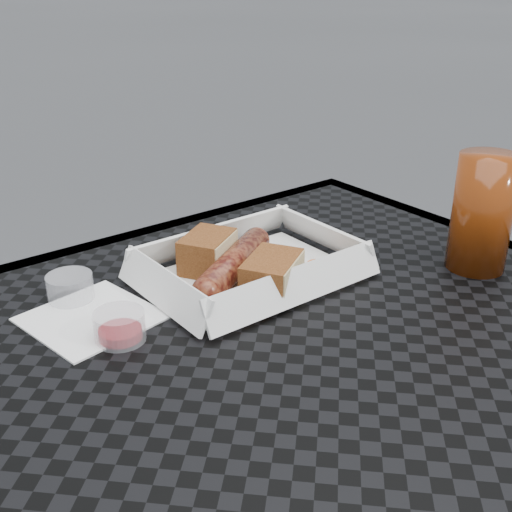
{
  "coord_description": "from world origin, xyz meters",
  "views": [
    {
      "loc": [
        -0.35,
        -0.35,
        1.08
      ],
      "look_at": [
        0.06,
        0.18,
        0.78
      ],
      "focal_mm": 45.0,
      "sensor_mm": 36.0,
      "label": 1
    }
  ],
  "objects_px": {
    "food_tray": "(251,275)",
    "patio_table": "(318,431)",
    "bratwurst": "(233,264)",
    "drink_glass": "(482,213)"
  },
  "relations": [
    {
      "from": "food_tray",
      "to": "patio_table",
      "type": "bearing_deg",
      "value": -108.13
    },
    {
      "from": "patio_table",
      "to": "food_tray",
      "type": "height_order",
      "value": "food_tray"
    },
    {
      "from": "food_tray",
      "to": "bratwurst",
      "type": "relative_size",
      "value": 1.38
    },
    {
      "from": "patio_table",
      "to": "food_tray",
      "type": "xyz_separation_m",
      "value": [
        0.06,
        0.19,
        0.08
      ]
    },
    {
      "from": "patio_table",
      "to": "drink_glass",
      "type": "bearing_deg",
      "value": 7.78
    },
    {
      "from": "food_tray",
      "to": "bratwurst",
      "type": "distance_m",
      "value": 0.03
    },
    {
      "from": "patio_table",
      "to": "food_tray",
      "type": "relative_size",
      "value": 3.64
    },
    {
      "from": "food_tray",
      "to": "drink_glass",
      "type": "relative_size",
      "value": 1.57
    },
    {
      "from": "food_tray",
      "to": "bratwurst",
      "type": "height_order",
      "value": "bratwurst"
    },
    {
      "from": "bratwurst",
      "to": "drink_glass",
      "type": "bearing_deg",
      "value": -30.82
    }
  ]
}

